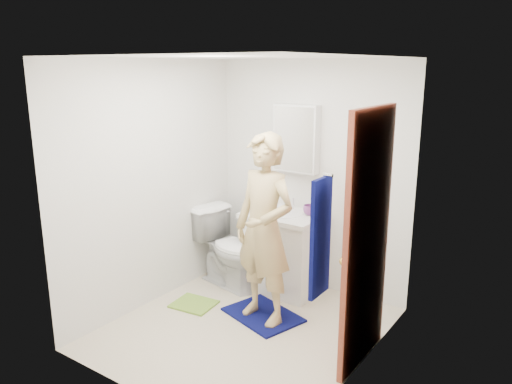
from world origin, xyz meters
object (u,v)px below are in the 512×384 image
(toilet, at_px, (230,248))
(man, at_px, (264,229))
(towel, at_px, (320,238))
(vanity_cabinet, at_px, (283,254))
(toothbrush_cup, at_px, (309,210))
(medicine_cabinet, at_px, (296,138))
(soap_dispenser, at_px, (257,201))

(toilet, xyz_separation_m, man, (0.74, -0.45, 0.48))
(man, bearing_deg, towel, -30.82)
(vanity_cabinet, relative_size, towel, 1.00)
(toothbrush_cup, bearing_deg, vanity_cabinet, -159.80)
(vanity_cabinet, bearing_deg, medicine_cabinet, 90.00)
(toothbrush_cup, bearing_deg, toilet, -157.74)
(medicine_cabinet, bearing_deg, vanity_cabinet, -90.00)
(towel, bearing_deg, toilet, 143.73)
(vanity_cabinet, relative_size, toothbrush_cup, 6.15)
(vanity_cabinet, xyz_separation_m, towel, (1.18, -1.48, 0.85))
(vanity_cabinet, height_order, man, man)
(towel, xyz_separation_m, man, (-0.97, 0.80, -0.35))
(toilet, bearing_deg, toothbrush_cup, -56.62)
(soap_dispenser, bearing_deg, vanity_cabinet, 9.99)
(toilet, distance_m, soap_dispenser, 0.60)
(towel, bearing_deg, medicine_cabinet, 124.61)
(towel, distance_m, soap_dispenser, 2.08)
(medicine_cabinet, xyz_separation_m, man, (0.21, -0.91, -0.70))
(man, bearing_deg, toothbrush_cup, 95.85)
(toilet, distance_m, man, 0.99)
(toilet, bearing_deg, soap_dispenser, -41.85)
(medicine_cabinet, relative_size, toilet, 0.83)
(vanity_cabinet, bearing_deg, toilet, -156.79)
(towel, height_order, soap_dispenser, towel)
(towel, height_order, man, man)
(toilet, relative_size, soap_dispenser, 4.51)
(medicine_cabinet, bearing_deg, toilet, -139.60)
(man, bearing_deg, toilet, 157.39)
(medicine_cabinet, height_order, soap_dispenser, medicine_cabinet)
(toilet, height_order, man, man)
(man, bearing_deg, medicine_cabinet, 111.82)
(toothbrush_cup, relative_size, man, 0.07)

